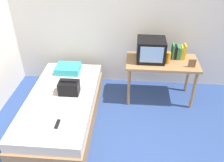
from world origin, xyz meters
TOP-DOWN VIEW (x-y plane):
  - wall_back at (0.00, 2.00)m, footprint 5.20×0.10m
  - bed at (-0.85, 0.77)m, footprint 1.00×2.00m
  - desk at (0.68, 1.46)m, footprint 1.16×0.60m
  - tv at (0.48, 1.48)m, footprint 0.44×0.39m
  - water_bottle at (0.75, 1.40)m, footprint 0.08×0.08m
  - book_row at (0.94, 1.59)m, footprint 0.22×0.17m
  - picture_frame at (1.11, 1.30)m, footprint 0.11×0.02m
  - pillow at (-0.90, 1.47)m, footprint 0.40×0.33m
  - handbag at (-0.73, 0.86)m, footprint 0.30×0.20m
  - magazine at (-1.00, 0.35)m, footprint 0.21×0.29m
  - remote_dark at (-0.73, 0.18)m, footprint 0.04×0.16m
  - remote_silver at (-1.00, 0.94)m, footprint 0.04×0.14m

SIDE VIEW (x-z plane):
  - bed at x=-0.85m, z-range 0.00..0.45m
  - magazine at x=-1.00m, z-range 0.45..0.46m
  - remote_dark at x=-0.73m, z-range 0.45..0.47m
  - remote_silver at x=-1.00m, z-range 0.45..0.47m
  - pillow at x=-0.90m, z-range 0.45..0.57m
  - handbag at x=-0.73m, z-range 0.44..0.66m
  - desk at x=0.68m, z-range 0.27..1.01m
  - picture_frame at x=1.11m, z-range 0.73..0.87m
  - water_bottle at x=0.75m, z-range 0.73..0.93m
  - book_row at x=0.94m, z-range 0.72..0.96m
  - tv at x=0.48m, z-range 0.73..1.09m
  - wall_back at x=0.00m, z-range 0.00..2.60m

